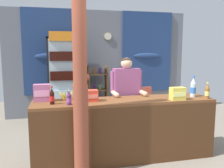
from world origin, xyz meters
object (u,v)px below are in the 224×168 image
(stall_counter, at_px, (127,125))
(shopkeeper, at_px, (126,91))
(timber_post, at_px, (80,89))
(bottle_shelf_rack, at_px, (98,91))
(snack_box_wafer, at_px, (42,93))
(snack_box_crackers, at_px, (91,96))
(soda_bottle_grape_soda, at_px, (69,98))
(soda_bottle_cola, at_px, (52,97))
(snack_box_instant_noodle, at_px, (178,94))
(soda_bottle_iced_tea, at_px, (207,92))
(drink_fridge, at_px, (65,74))
(banana_bunch, at_px, (68,96))
(plastic_lawn_chair, at_px, (140,102))
(soda_bottle_water, at_px, (193,88))

(stall_counter, distance_m, shopkeeper, 0.70)
(timber_post, distance_m, bottle_shelf_rack, 2.84)
(snack_box_wafer, bearing_deg, snack_box_crackers, -11.77)
(soda_bottle_grape_soda, xyz_separation_m, soda_bottle_cola, (-0.22, 0.09, 0.02))
(bottle_shelf_rack, bearing_deg, snack_box_instant_noodle, -72.40)
(soda_bottle_iced_tea, bearing_deg, drink_fridge, 131.09)
(timber_post, relative_size, banana_bunch, 9.24)
(plastic_lawn_chair, bearing_deg, bottle_shelf_rack, 142.27)
(soda_bottle_cola, distance_m, snack_box_wafer, 0.27)
(bottle_shelf_rack, bearing_deg, soda_bottle_water, -63.39)
(stall_counter, distance_m, soda_bottle_iced_tea, 1.34)
(shopkeeper, bearing_deg, banana_bunch, -163.98)
(plastic_lawn_chair, bearing_deg, timber_post, -126.70)
(drink_fridge, xyz_separation_m, shopkeeper, (0.97, -1.74, -0.15))
(snack_box_crackers, xyz_separation_m, banana_bunch, (-0.33, 0.15, -0.02))
(soda_bottle_water, xyz_separation_m, soda_bottle_iced_tea, (0.13, -0.18, -0.04))
(plastic_lawn_chair, height_order, soda_bottle_cola, soda_bottle_cola)
(soda_bottle_grape_soda, relative_size, banana_bunch, 0.78)
(drink_fridge, bearing_deg, timber_post, -87.48)
(plastic_lawn_chair, distance_m, soda_bottle_water, 1.76)
(bottle_shelf_rack, height_order, snack_box_wafer, bottle_shelf_rack)
(shopkeeper, relative_size, soda_bottle_grape_soda, 7.37)
(soda_bottle_grape_soda, bearing_deg, stall_counter, 4.04)
(bottle_shelf_rack, relative_size, soda_bottle_cola, 5.12)
(plastic_lawn_chair, xyz_separation_m, snack_box_wafer, (-2.03, -1.47, 0.55))
(soda_bottle_cola, bearing_deg, snack_box_crackers, 8.17)
(stall_counter, relative_size, soda_bottle_grape_soda, 13.00)
(shopkeeper, relative_size, banana_bunch, 5.78)
(soda_bottle_water, xyz_separation_m, snack_box_instant_noodle, (-0.37, -0.18, -0.05))
(timber_post, xyz_separation_m, snack_box_crackers, (0.20, 0.43, -0.18))
(plastic_lawn_chair, height_order, shopkeeper, shopkeeper)
(snack_box_wafer, bearing_deg, bottle_shelf_rack, 61.30)
(stall_counter, bearing_deg, timber_post, -155.80)
(timber_post, distance_m, plastic_lawn_chair, 2.65)
(stall_counter, height_order, soda_bottle_water, soda_bottle_water)
(drink_fridge, bearing_deg, snack_box_crackers, -81.88)
(shopkeeper, bearing_deg, soda_bottle_cola, -156.86)
(drink_fridge, distance_m, snack_box_wafer, 2.07)
(bottle_shelf_rack, height_order, soda_bottle_iced_tea, bottle_shelf_rack)
(timber_post, distance_m, soda_bottle_iced_tea, 1.98)
(plastic_lawn_chair, distance_m, snack_box_instant_noodle, 1.90)
(soda_bottle_cola, bearing_deg, banana_bunch, 46.41)
(banana_bunch, bearing_deg, drink_fridge, 89.48)
(timber_post, height_order, banana_bunch, timber_post)
(shopkeeper, xyz_separation_m, banana_bunch, (-0.99, -0.28, 0.01))
(drink_fridge, bearing_deg, stall_counter, -70.46)
(timber_post, bearing_deg, drink_fridge, 92.52)
(stall_counter, height_order, snack_box_wafer, snack_box_wafer)
(soda_bottle_cola, bearing_deg, soda_bottle_water, 1.49)
(soda_bottle_cola, bearing_deg, drink_fridge, 83.90)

